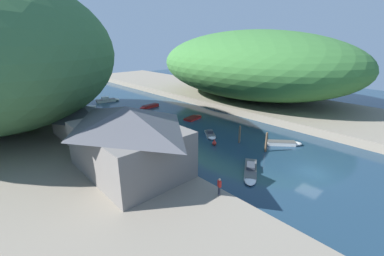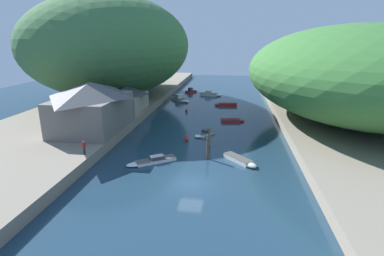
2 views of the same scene
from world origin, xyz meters
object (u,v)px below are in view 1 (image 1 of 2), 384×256
(boat_near_quay, at_px, (285,143))
(boat_mid_channel, at_px, (94,111))
(channel_buoy_near, at_px, (135,120))
(waterfront_building, at_px, (129,138))
(boat_white_cruiser, at_px, (148,107))
(boat_red_skiff, at_px, (210,135))
(boat_far_right_bank, at_px, (78,101))
(boat_open_rowboat, at_px, (194,118))
(person_on_quay, at_px, (219,185))
(boat_navy_launch, at_px, (108,100))
(boathouse_shed, at_px, (84,120))
(channel_buoy_far, at_px, (214,143))
(boat_yellow_tender, at_px, (250,171))

(boat_near_quay, xyz_separation_m, boat_mid_channel, (-13.59, 35.57, 0.18))
(channel_buoy_near, bearing_deg, waterfront_building, -121.66)
(boat_white_cruiser, xyz_separation_m, boat_near_quay, (2.92, -31.53, -0.03))
(boat_red_skiff, distance_m, boat_far_right_bank, 38.39)
(waterfront_building, bearing_deg, boat_open_rowboat, 30.38)
(person_on_quay, bearing_deg, boat_red_skiff, -23.02)
(boat_mid_channel, distance_m, boat_open_rowboat, 21.16)
(boat_far_right_bank, distance_m, person_on_quay, 51.20)
(boat_red_skiff, distance_m, channel_buoy_near, 15.47)
(boat_open_rowboat, bearing_deg, boat_navy_launch, -177.73)
(boat_open_rowboat, bearing_deg, boat_white_cruiser, 177.37)
(boat_mid_channel, relative_size, boat_far_right_bank, 1.63)
(boat_mid_channel, relative_size, boat_open_rowboat, 1.29)
(boathouse_shed, relative_size, channel_buoy_near, 12.30)
(boat_mid_channel, bearing_deg, channel_buoy_near, 65.54)
(boat_navy_launch, bearing_deg, waterfront_building, -10.44)
(waterfront_building, distance_m, boat_mid_channel, 30.53)
(waterfront_building, relative_size, channel_buoy_far, 13.63)
(boat_white_cruiser, distance_m, person_on_quay, 38.01)
(boat_open_rowboat, bearing_deg, person_on_quay, -49.38)
(boat_open_rowboat, bearing_deg, boathouse_shed, -104.79)
(boat_white_cruiser, bearing_deg, person_on_quay, 150.02)
(boat_far_right_bank, bearing_deg, boat_red_skiff, -33.42)
(boat_far_right_bank, xyz_separation_m, person_on_quay, (-5.63, -50.85, 1.93))
(boat_near_quay, xyz_separation_m, boat_far_right_bank, (-12.59, 47.65, 0.12))
(person_on_quay, bearing_deg, boat_yellow_tender, -55.83)
(boat_navy_launch, xyz_separation_m, person_on_quay, (-11.35, -46.56, 1.91))
(waterfront_building, bearing_deg, channel_buoy_near, 58.34)
(boat_open_rowboat, relative_size, boat_far_right_bank, 1.26)
(boat_white_cruiser, bearing_deg, channel_buoy_near, 126.47)
(waterfront_building, relative_size, channel_buoy_near, 16.44)
(boat_mid_channel, bearing_deg, channel_buoy_far, 61.33)
(person_on_quay, bearing_deg, waterfront_building, 40.52)
(waterfront_building, bearing_deg, person_on_quay, -70.60)
(boat_white_cruiser, relative_size, channel_buoy_far, 5.26)
(person_on_quay, bearing_deg, boat_open_rowboat, -17.23)
(boat_mid_channel, bearing_deg, boat_navy_launch, -171.05)
(boathouse_shed, distance_m, boat_yellow_tender, 24.10)
(boat_red_skiff, distance_m, boat_open_rowboat, 9.73)
(channel_buoy_far, bearing_deg, boat_open_rowboat, 59.78)
(boat_far_right_bank, bearing_deg, boat_navy_launch, 9.03)
(boat_yellow_tender, xyz_separation_m, channel_buoy_far, (3.02, 8.48, 0.12))
(boat_mid_channel, xyz_separation_m, channel_buoy_far, (5.85, -28.57, -0.08))
(boat_navy_launch, xyz_separation_m, boat_near_quay, (6.87, -43.36, -0.14))
(boat_white_cruiser, height_order, person_on_quay, person_on_quay)
(boat_yellow_tender, xyz_separation_m, boat_open_rowboat, (9.75, 20.03, -0.05))
(waterfront_building, xyz_separation_m, boat_mid_channel, (8.04, 29.10, -4.53))
(boat_white_cruiser, height_order, boat_far_right_bank, boat_far_right_bank)
(channel_buoy_near, distance_m, channel_buoy_far, 17.77)
(boat_navy_launch, relative_size, boat_open_rowboat, 1.32)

